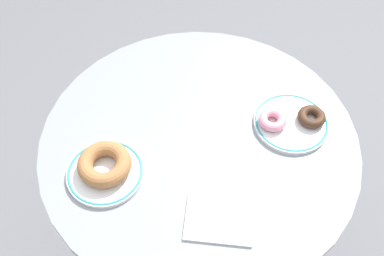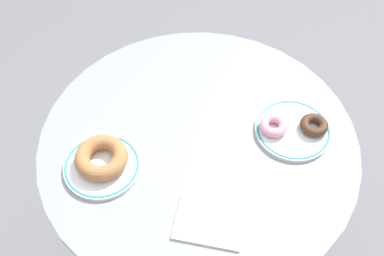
# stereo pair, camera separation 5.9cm
# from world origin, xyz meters

# --- Properties ---
(cafe_table) EXTENTS (0.77, 0.77, 0.75)m
(cafe_table) POSITION_xyz_m (0.00, 0.00, 0.49)
(cafe_table) COLOR gray
(cafe_table) RESTS_ON ground
(plate_left) EXTENTS (0.18, 0.18, 0.01)m
(plate_left) POSITION_xyz_m (-0.23, -0.05, 0.75)
(plate_left) COLOR white
(plate_left) RESTS_ON cafe_table
(plate_right) EXTENTS (0.18, 0.18, 0.01)m
(plate_right) POSITION_xyz_m (0.23, -0.01, 0.75)
(plate_right) COLOR white
(plate_right) RESTS_ON cafe_table
(donut_cinnamon) EXTENTS (0.17, 0.17, 0.04)m
(donut_cinnamon) POSITION_xyz_m (-0.23, -0.04, 0.78)
(donut_cinnamon) COLOR #A36B3D
(donut_cinnamon) RESTS_ON plate_left
(donut_chocolate) EXTENTS (0.10, 0.10, 0.02)m
(donut_chocolate) POSITION_xyz_m (0.28, -0.01, 0.77)
(donut_chocolate) COLOR #422819
(donut_chocolate) RESTS_ON plate_right
(donut_pink_frosted) EXTENTS (0.10, 0.10, 0.02)m
(donut_pink_frosted) POSITION_xyz_m (0.18, -0.00, 0.77)
(donut_pink_frosted) COLOR pink
(donut_pink_frosted) RESTS_ON plate_right
(paper_napkin) EXTENTS (0.17, 0.15, 0.01)m
(paper_napkin) POSITION_xyz_m (-0.01, -0.22, 0.75)
(paper_napkin) COLOR white
(paper_napkin) RESTS_ON cafe_table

